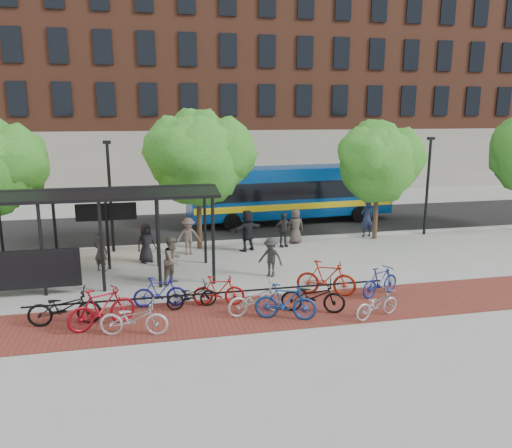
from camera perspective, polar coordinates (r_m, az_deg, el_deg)
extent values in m
plane|color=#9E9E99|center=(21.42, 2.53, -4.62)|extent=(160.00, 160.00, 0.00)
cube|color=black|center=(28.97, -1.48, -0.03)|extent=(160.00, 8.00, 0.01)
cube|color=#B7B7B2|center=(25.15, 0.22, -1.85)|extent=(160.00, 0.25, 0.12)
cube|color=maroon|center=(16.40, 0.17, -10.11)|extent=(24.00, 3.00, 0.01)
cube|color=black|center=(17.02, -4.82, -9.30)|extent=(12.00, 0.05, 0.95)
cube|color=brown|center=(48.39, 6.46, 16.87)|extent=(55.00, 14.00, 20.00)
cube|color=#7A664C|center=(61.35, -23.65, 19.72)|extent=(22.00, 22.00, 30.00)
cylinder|color=black|center=(21.92, -27.11, -1.15)|extent=(0.12, 0.12, 3.30)
cylinder|color=black|center=(18.91, -23.27, -2.80)|extent=(0.12, 0.12, 3.30)
cylinder|color=black|center=(21.48, -21.96, -0.93)|extent=(0.12, 0.12, 3.30)
cylinder|color=black|center=(18.61, -17.22, -2.56)|extent=(0.12, 0.12, 3.30)
cylinder|color=black|center=(21.23, -16.64, -0.69)|extent=(0.12, 0.12, 3.30)
cylinder|color=black|center=(18.53, -11.05, -2.29)|extent=(0.12, 0.12, 3.30)
cylinder|color=black|center=(21.16, -11.24, -0.44)|extent=(0.12, 0.12, 3.30)
cylinder|color=black|center=(18.67, -4.91, -1.99)|extent=(0.12, 0.12, 3.30)
cylinder|color=black|center=(21.27, -5.85, -0.19)|extent=(0.12, 0.12, 3.30)
cube|color=black|center=(19.25, -26.05, -4.81)|extent=(4.50, 0.08, 1.40)
cube|color=black|center=(19.00, -20.42, 3.07)|extent=(10.60, 1.65, 0.29)
cube|color=black|center=(20.37, -19.89, 3.70)|extent=(10.60, 1.65, 0.29)
cube|color=black|center=(21.12, -19.57, 2.92)|extent=(9.00, 0.10, 0.40)
cube|color=black|center=(21.17, -16.75, 1.35)|extent=(2.40, 0.12, 0.70)
cube|color=#FF7200|center=(21.25, -16.73, 1.39)|extent=(2.20, 0.02, 0.55)
sphere|color=#2D701E|center=(24.07, -26.17, 6.42)|extent=(3.20, 3.20, 3.20)
cylinder|color=#382619|center=(23.74, -6.50, 0.17)|extent=(0.24, 0.24, 2.52)
sphere|color=#2D701E|center=(23.29, -6.68, 7.25)|extent=(4.20, 4.20, 4.20)
sphere|color=#2D701E|center=(23.58, -4.18, 8.10)|extent=(3.36, 3.36, 3.36)
sphere|color=#2D701E|center=(22.89, -8.74, 8.11)|extent=(3.15, 3.15, 3.15)
sphere|color=#2D701E|center=(23.63, -6.58, 9.28)|extent=(2.94, 2.94, 2.94)
cylinder|color=#382619|center=(26.20, 13.49, 0.80)|extent=(0.24, 0.24, 2.27)
sphere|color=#2D701E|center=(25.80, 13.79, 6.59)|extent=(3.80, 3.80, 3.80)
sphere|color=#2D701E|center=(26.38, 15.51, 7.27)|extent=(3.04, 3.04, 3.04)
sphere|color=#2D701E|center=(25.17, 12.56, 7.42)|extent=(2.85, 2.85, 2.85)
sphere|color=#2D701E|center=(26.14, 13.70, 8.43)|extent=(2.66, 2.66, 2.66)
cylinder|color=black|center=(23.76, -16.30, 2.80)|extent=(0.14, 0.14, 5.00)
cube|color=black|center=(23.48, -16.69, 8.94)|extent=(0.35, 0.20, 0.15)
cylinder|color=black|center=(27.65, 18.99, 3.94)|extent=(0.14, 0.14, 5.00)
cube|color=black|center=(27.41, 19.38, 9.21)|extent=(0.35, 0.20, 0.15)
cube|color=navy|center=(29.42, 3.97, 3.76)|extent=(12.18, 3.42, 2.76)
cube|color=black|center=(29.39, 3.98, 4.20)|extent=(11.94, 3.44, 1.00)
cube|color=yellow|center=(29.54, 3.95, 2.46)|extent=(12.06, 3.46, 0.35)
cube|color=navy|center=(29.25, 4.01, 6.33)|extent=(11.92, 3.14, 0.18)
cylinder|color=black|center=(27.35, -2.73, 0.23)|extent=(0.98, 0.35, 0.96)
cylinder|color=black|center=(29.84, -3.90, 1.26)|extent=(0.98, 0.35, 0.96)
cylinder|color=black|center=(30.04, 11.71, 1.10)|extent=(0.98, 0.35, 0.96)
cylinder|color=black|center=(32.32, 9.57, 1.99)|extent=(0.98, 0.35, 0.96)
imported|color=black|center=(16.39, -21.05, -8.89)|extent=(2.18, 0.81, 1.14)
imported|color=maroon|center=(15.83, -17.22, -9.14)|extent=(2.14, 1.39, 1.25)
imported|color=#ADADB0|center=(15.11, -13.78, -10.42)|extent=(2.08, 1.05, 1.04)
imported|color=navy|center=(16.99, -10.92, -7.63)|extent=(1.77, 0.59, 1.05)
imported|color=black|center=(16.76, -7.35, -8.10)|extent=(1.75, 0.83, 0.88)
imported|color=maroon|center=(16.87, -4.28, -7.61)|extent=(1.79, 0.79, 1.04)
imported|color=#A1A1A3|center=(16.15, 0.05, -8.50)|extent=(2.08, 1.10, 1.04)
imported|color=navy|center=(15.74, 3.39, -8.87)|extent=(2.01, 1.17, 1.17)
imported|color=black|center=(16.37, 6.53, -8.20)|extent=(2.19, 1.38, 1.09)
imported|color=maroon|center=(17.87, 8.03, -6.14)|extent=(2.16, 1.41, 1.26)
imported|color=#9FA0A2|center=(16.36, 13.65, -8.87)|extent=(1.80, 1.10, 0.89)
imported|color=navy|center=(18.24, 14.01, -6.36)|extent=(1.81, 1.14, 1.06)
imported|color=black|center=(22.00, -12.46, -2.12)|extent=(1.00, 0.87, 1.72)
imported|color=#3F3932|center=(21.23, -17.35, -3.09)|extent=(0.70, 0.61, 1.61)
imported|color=brown|center=(22.88, -7.72, -1.38)|extent=(1.14, 0.71, 1.71)
imported|color=#272727|center=(24.01, 3.14, -0.66)|extent=(1.04, 0.58, 1.67)
imported|color=black|center=(23.25, -1.00, -0.75)|extent=(1.86, 1.33, 1.94)
imported|color=#493F3A|center=(24.70, 4.55, -0.24)|extent=(0.87, 0.60, 1.72)
imported|color=#1B2541|center=(26.57, 12.55, 0.68)|extent=(0.80, 0.60, 1.97)
imported|color=brown|center=(19.08, -9.48, -4.10)|extent=(1.09, 1.12, 1.82)
imported|color=#272727|center=(19.64, 1.68, -3.83)|extent=(1.15, 1.08, 1.56)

